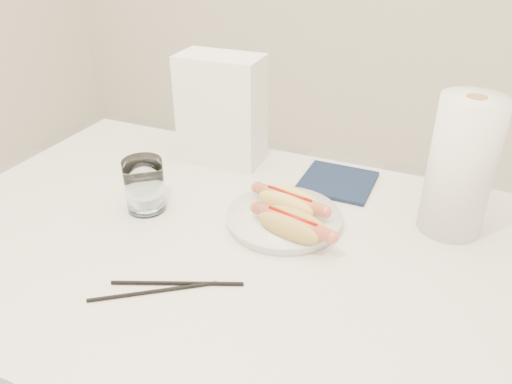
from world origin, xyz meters
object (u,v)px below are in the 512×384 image
at_px(table, 230,265).
at_px(hotdog_right, 292,225).
at_px(hotdog_left, 290,202).
at_px(plate, 284,220).
at_px(napkin_box, 222,110).
at_px(paper_towel_roll, 461,167).
at_px(water_glass, 145,185).

height_order(table, hotdog_right, hotdog_right).
bearing_deg(hotdog_left, plate, -85.42).
bearing_deg(hotdog_left, table, -111.51).
distance_m(plate, hotdog_left, 0.04).
xyz_separation_m(napkin_box, paper_towel_roll, (0.53, -0.09, 0.00)).
relative_size(table, hotdog_right, 7.35).
distance_m(water_glass, paper_towel_roll, 0.60).
distance_m(hotdog_left, hotdog_right, 0.08).
height_order(table, water_glass, water_glass).
bearing_deg(hotdog_left, paper_towel_roll, 30.13).
distance_m(plate, water_glass, 0.29).
height_order(table, hotdog_left, hotdog_left).
bearing_deg(table, plate, 51.12).
height_order(hotdog_right, water_glass, water_glass).
height_order(hotdog_left, paper_towel_roll, paper_towel_roll).
bearing_deg(hotdog_right, water_glass, -165.37).
height_order(hotdog_left, hotdog_right, hotdog_right).
height_order(hotdog_left, napkin_box, napkin_box).
xyz_separation_m(table, paper_towel_roll, (0.37, 0.20, 0.19)).
bearing_deg(plate, hotdog_left, 81.90).
bearing_deg(napkin_box, plate, -42.89).
bearing_deg(plate, water_glass, -167.83).
distance_m(water_glass, napkin_box, 0.28).
relative_size(hotdog_right, paper_towel_roll, 0.62).
height_order(plate, water_glass, water_glass).
distance_m(table, paper_towel_roll, 0.46).
distance_m(table, plate, 0.14).
height_order(plate, hotdog_right, hotdog_right).
bearing_deg(hotdog_right, hotdog_left, 127.02).
xyz_separation_m(hotdog_left, water_glass, (-0.28, -0.08, 0.02)).
bearing_deg(table, napkin_box, 118.52).
relative_size(table, paper_towel_roll, 4.59).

